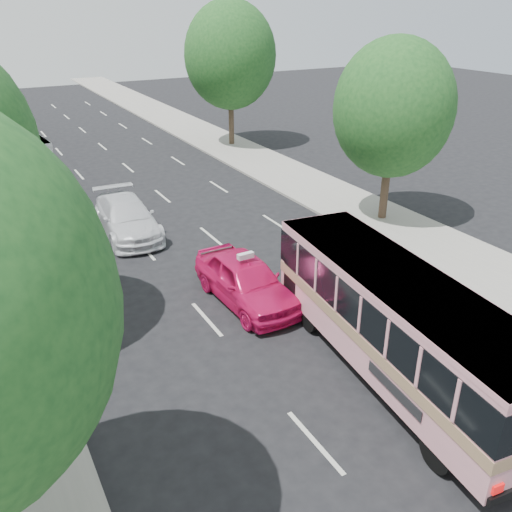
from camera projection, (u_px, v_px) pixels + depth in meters
ground at (331, 370)px, 14.76m from camera, size 120.00×120.00×0.00m
sidewalk_right at (253, 159)px, 34.28m from camera, size 4.00×90.00×0.12m
tree_right_near at (396, 104)px, 22.66m from camera, size 5.10×5.10×7.95m
tree_right_far at (231, 52)px, 35.06m from camera, size 6.00×6.00×9.35m
pink_bus at (397, 316)px, 13.84m from camera, size 3.36×9.36×2.92m
pink_taxi at (246, 280)px, 17.78m from camera, size 2.04×4.75×1.60m
white_pickup at (127, 217)px, 23.05m from camera, size 2.42×5.35×1.52m
taxi_roof_sign at (246, 256)px, 17.40m from camera, size 0.56×0.20×0.18m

